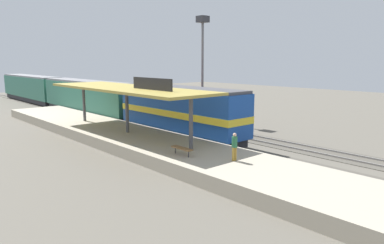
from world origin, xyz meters
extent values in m
plane|color=#5B564C|center=(2.00, 0.00, 0.00)|extent=(120.00, 120.00, 0.00)
cube|color=#4E4941|center=(0.00, 0.00, 0.02)|extent=(3.20, 110.00, 0.04)
cube|color=gray|center=(-0.72, 0.00, 0.08)|extent=(0.10, 110.00, 0.16)
cube|color=gray|center=(0.72, 0.00, 0.08)|extent=(0.10, 110.00, 0.16)
cube|color=#4E4941|center=(4.60, 0.00, 0.02)|extent=(3.20, 110.00, 0.04)
cube|color=gray|center=(3.88, 0.00, 0.08)|extent=(0.10, 110.00, 0.16)
cube|color=gray|center=(5.32, 0.00, 0.08)|extent=(0.10, 110.00, 0.16)
cube|color=#A89E89|center=(-4.60, 0.00, 0.45)|extent=(6.00, 44.00, 0.90)
cylinder|color=#47474C|center=(-4.60, -8.00, 2.70)|extent=(0.28, 0.28, 3.60)
cylinder|color=#47474C|center=(-4.60, 0.00, 2.70)|extent=(0.28, 0.28, 3.60)
cylinder|color=#47474C|center=(-4.60, 8.00, 2.70)|extent=(0.28, 0.28, 3.60)
cube|color=#A38E3D|center=(-4.60, 0.00, 4.60)|extent=(5.20, 18.00, 0.20)
cube|color=black|center=(-4.60, -3.60, 5.15)|extent=(0.12, 4.80, 0.90)
cylinder|color=#333338|center=(-6.00, -9.34, 1.11)|extent=(0.07, 0.07, 0.42)
cylinder|color=#333338|center=(-6.00, -8.04, 1.11)|extent=(0.07, 0.07, 0.42)
cube|color=brown|center=(-6.00, -8.69, 1.36)|extent=(0.44, 1.70, 0.08)
cube|color=#28282D|center=(0.00, -1.32, 0.51)|extent=(2.60, 13.60, 0.70)
cube|color=#19479E|center=(0.00, -1.32, 2.61)|extent=(2.90, 14.40, 3.50)
cube|color=#47474C|center=(0.00, -1.32, 4.48)|extent=(2.78, 14.11, 0.24)
cube|color=yellow|center=(0.00, -1.32, 2.35)|extent=(2.93, 14.43, 0.56)
cube|color=#28282D|center=(0.00, 16.68, 0.51)|extent=(2.60, 19.20, 0.70)
cube|color=#2D6B56|center=(0.00, 16.68, 2.51)|extent=(2.90, 20.00, 3.30)
cube|color=slate|center=(0.00, 16.68, 4.28)|extent=(2.78, 19.60, 0.24)
cube|color=#28282D|center=(0.00, 37.48, 0.51)|extent=(2.60, 19.20, 0.70)
cube|color=#2D6B56|center=(0.00, 37.48, 2.51)|extent=(2.90, 20.00, 3.30)
cube|color=slate|center=(0.00, 37.48, 4.28)|extent=(2.78, 19.60, 0.24)
cube|color=#28282D|center=(4.60, 5.26, 0.51)|extent=(2.50, 11.20, 0.70)
cube|color=brown|center=(4.60, 5.26, 2.16)|extent=(2.80, 12.00, 2.60)
cube|color=maroon|center=(4.60, 5.26, 3.58)|extent=(2.69, 11.76, 0.24)
cylinder|color=slate|center=(7.80, 3.95, 5.50)|extent=(0.28, 0.28, 11.00)
cube|color=#333338|center=(7.80, 3.95, 11.35)|extent=(1.10, 1.10, 0.70)
cylinder|color=olive|center=(-4.57, -11.79, 1.32)|extent=(0.16, 0.16, 0.84)
cylinder|color=olive|center=(-4.39, -11.79, 1.32)|extent=(0.16, 0.16, 0.84)
cylinder|color=#23603D|center=(-4.48, -11.79, 2.06)|extent=(0.34, 0.34, 0.64)
sphere|color=tan|center=(-4.48, -11.79, 2.50)|extent=(0.23, 0.23, 0.23)
camera|label=1|loc=(-20.51, -25.83, 6.88)|focal=33.87mm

